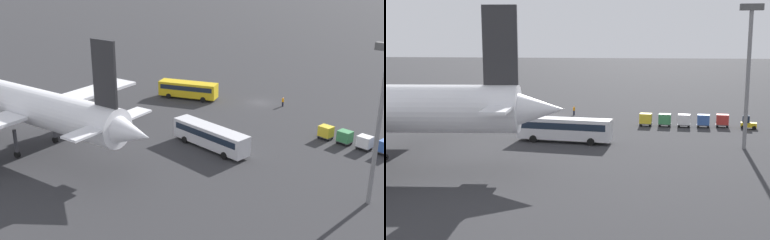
# 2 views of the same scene
# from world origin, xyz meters

# --- Properties ---
(ground_plane) EXTENTS (600.00, 600.00, 0.00)m
(ground_plane) POSITION_xyz_m (0.00, 0.00, 0.00)
(ground_plane) COLOR #2D2D30
(shuttle_bus_near) EXTENTS (11.60, 6.62, 3.21)m
(shuttle_bus_near) POSITION_xyz_m (12.11, 6.61, 1.92)
(shuttle_bus_near) COLOR gold
(shuttle_bus_near) RESTS_ON ground
(shuttle_bus_far) EXTENTS (13.22, 4.20, 3.29)m
(shuttle_bus_far) POSITION_xyz_m (-6.54, 23.33, 1.97)
(shuttle_bus_far) COLOR silver
(shuttle_bus_far) RESTS_ON ground
(baggage_tug) EXTENTS (2.62, 2.06, 2.10)m
(baggage_tug) POSITION_xyz_m (-33.63, 9.63, 0.94)
(baggage_tug) COLOR gold
(baggage_tug) RESTS_ON ground
(worker_person) EXTENTS (0.38, 0.38, 1.74)m
(worker_person) POSITION_xyz_m (-4.47, -0.76, 0.87)
(worker_person) COLOR #1E1E2D
(worker_person) RESTS_ON ground
(cargo_cart_red) EXTENTS (2.20, 1.93, 2.06)m
(cargo_cart_red) POSITION_xyz_m (-29.90, 8.67, 1.19)
(cargo_cart_red) COLOR #38383D
(cargo_cart_red) RESTS_ON ground
(cargo_cart_blue) EXTENTS (2.20, 1.93, 2.06)m
(cargo_cart_blue) POSITION_xyz_m (-26.84, 9.29, 1.19)
(cargo_cart_blue) COLOR #38383D
(cargo_cart_blue) RESTS_ON ground
(cargo_cart_white) EXTENTS (2.20, 1.93, 2.06)m
(cargo_cart_white) POSITION_xyz_m (-23.79, 9.42, 1.19)
(cargo_cart_white) COLOR #38383D
(cargo_cart_white) RESTS_ON ground
(cargo_cart_green) EXTENTS (2.20, 1.93, 2.06)m
(cargo_cart_green) POSITION_xyz_m (-20.73, 9.28, 1.19)
(cargo_cart_green) COLOR #38383D
(cargo_cart_green) RESTS_ON ground
(cargo_cart_yellow) EXTENTS (2.20, 1.93, 2.06)m
(cargo_cart_yellow) POSITION_xyz_m (-17.68, 9.18, 1.19)
(cargo_cart_yellow) COLOR #38383D
(cargo_cart_yellow) RESTS_ON ground
(light_pole) EXTENTS (2.80, 0.70, 18.25)m
(light_pole) POSITION_xyz_m (-30.19, 24.27, 11.14)
(light_pole) COLOR slate
(light_pole) RESTS_ON ground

